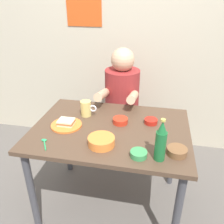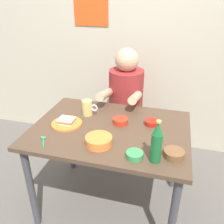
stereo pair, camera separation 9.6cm
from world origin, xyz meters
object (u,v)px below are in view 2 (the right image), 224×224
Objects in this scene: plate_orange at (67,124)px; beer_mug at (88,108)px; stool at (125,130)px; sandwich at (67,121)px; person_seated at (126,92)px; dining_table at (110,139)px; condiment_bowl_brown at (174,153)px; beer_bottle at (157,144)px.

beer_mug is (0.09, 0.18, 0.05)m from plate_orange.
stool is 2.05× the size of plate_orange.
beer_mug is at bearing 63.24° from sandwich.
person_seated is at bearing -90.00° from stool.
person_seated reaches higher than dining_table.
sandwich is at bearing 0.00° from plate_orange.
beer_mug is 0.76m from condiment_bowl_brown.
sandwich is (-0.29, -0.66, 0.01)m from person_seated.
sandwich reaches higher than stool.
dining_table is at bearing -33.16° from beer_mug.
condiment_bowl_brown is (0.47, -0.85, 0.41)m from stool.
condiment_bowl_brown is at bearing -61.16° from stool.
beer_mug is at bearing 63.24° from plate_orange.
beer_bottle is (0.37, -0.90, 0.09)m from person_seated.
condiment_bowl_brown is at bearing -13.35° from plate_orange.
beer_mug reaches higher than condiment_bowl_brown.
beer_bottle reaches higher than plate_orange.
beer_bottle is at bearing -67.95° from person_seated.
person_seated is 6.00× the size of condiment_bowl_brown.
dining_table is at bearing 7.10° from sandwich.
stool is at bearing 67.48° from beer_mug.
sandwich is (0.00, 0.00, 0.02)m from plate_orange.
beer_mug reaches higher than sandwich.
beer_mug is 0.72m from beer_bottle.
stool is at bearing 111.80° from beer_bottle.
beer_bottle is (0.57, -0.43, 0.06)m from beer_mug.
condiment_bowl_brown is at bearing 32.98° from beer_bottle.
dining_table is at bearing -88.02° from person_seated.
stool is 0.63× the size of person_seated.
beer_bottle is at bearing -147.02° from condiment_bowl_brown.
sandwich reaches higher than plate_orange.
beer_bottle is (0.37, -0.92, 0.51)m from stool.
dining_table is 0.50m from beer_bottle.
beer_bottle reaches higher than sandwich.
condiment_bowl_brown is at bearing -26.23° from dining_table.
beer_mug reaches higher than dining_table.
person_seated reaches higher than beer_bottle.
beer_mug is at bearing -112.52° from stool.
person_seated is 0.98m from beer_bottle.
beer_mug is (-0.20, -0.47, 0.03)m from person_seated.
person_seated is 5.71× the size of beer_mug.
plate_orange is 1.75× the size of beer_mug.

